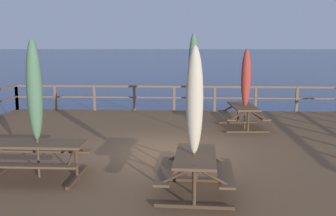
{
  "coord_description": "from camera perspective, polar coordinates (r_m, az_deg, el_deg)",
  "views": [
    {
      "loc": [
        0.55,
        -10.01,
        3.59
      ],
      "look_at": [
        0.0,
        0.96,
        1.79
      ],
      "focal_mm": 41.32,
      "sensor_mm": 36.0,
      "label": 1
    }
  ],
  "objects": [
    {
      "name": "picnic_table_back_right",
      "position": [
        13.35,
        11.01,
        -0.54
      ],
      "size": [
        1.55,
        1.98,
        0.78
      ],
      "color": "brown",
      "rests_on": "wooden_deck"
    },
    {
      "name": "picnic_table_front_left",
      "position": [
        7.37,
        4.05,
        -8.5
      ],
      "size": [
        1.48,
        1.74,
        0.78
      ],
      "color": "brown",
      "rests_on": "wooden_deck"
    },
    {
      "name": "patio_umbrella_tall_front",
      "position": [
        12.22,
        3.76,
        5.59
      ],
      "size": [
        0.32,
        0.32,
        3.16
      ],
      "color": "#4C3828",
      "rests_on": "wooden_deck"
    },
    {
      "name": "picnic_table_back_left",
      "position": [
        8.7,
        -18.97,
        -6.13
      ],
      "size": [
        2.11,
        1.41,
        0.78
      ],
      "color": "brown",
      "rests_on": "wooden_deck"
    },
    {
      "name": "patio_umbrella_short_back",
      "position": [
        13.15,
        11.43,
        4.34
      ],
      "size": [
        0.32,
        0.32,
        2.68
      ],
      "color": "#4C3828",
      "rests_on": "wooden_deck"
    },
    {
      "name": "wooden_deck",
      "position": [
        10.52,
        -0.27,
        -8.37
      ],
      "size": [
        14.01,
        12.84,
        0.79
      ],
      "primitive_type": "cube",
      "color": "brown",
      "rests_on": "ground"
    },
    {
      "name": "patio_umbrella_tall_back_right",
      "position": [
        8.46,
        -19.1,
        2.44
      ],
      "size": [
        0.32,
        0.32,
        2.93
      ],
      "color": "#4C3828",
      "rests_on": "wooden_deck"
    },
    {
      "name": "patio_umbrella_tall_mid_right",
      "position": [
        7.11,
        3.93,
        1.01
      ],
      "size": [
        0.32,
        0.32,
        2.8
      ],
      "color": "#4C3828",
      "rests_on": "wooden_deck"
    },
    {
      "name": "ground_plane",
      "position": [
        10.65,
        -0.27,
        -10.38
      ],
      "size": [
        600.0,
        600.0,
        0.0
      ],
      "primitive_type": "plane",
      "color": "navy"
    },
    {
      "name": "railing_waterside_far",
      "position": [
        16.41,
        0.93,
        2.12
      ],
      "size": [
        13.81,
        0.1,
        1.09
      ],
      "color": "brown",
      "rests_on": "wooden_deck"
    }
  ]
}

